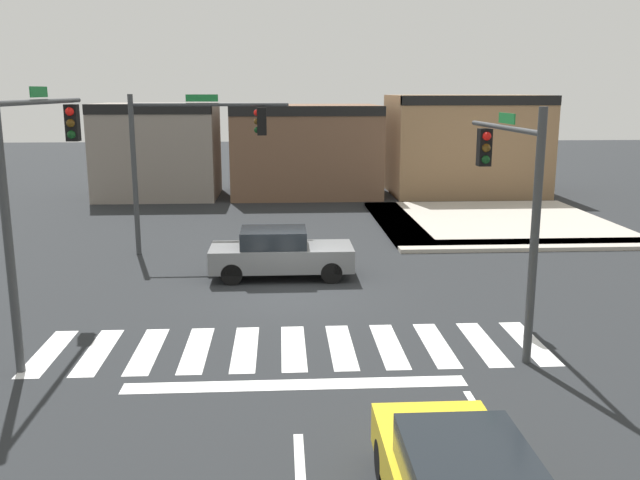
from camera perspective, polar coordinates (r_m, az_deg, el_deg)
ground_plane at (r=19.94m, az=-2.49°, el=-4.26°), size 120.00×120.00×0.00m
crosswalk_near at (r=15.68m, az=-2.23°, el=-8.94°), size 11.43×2.81×0.01m
bike_detector_marking at (r=11.89m, az=7.56°, el=-16.35°), size 0.93×0.93×0.01m
curb_corner_northeast at (r=30.36m, az=13.47°, el=1.33°), size 10.00×10.60×0.15m
storefront_row at (r=38.34m, az=1.34°, el=7.71°), size 24.23×6.53×5.45m
traffic_signal_southeast at (r=16.23m, az=15.48°, el=4.75°), size 0.32×4.95×5.39m
traffic_signal_northwest at (r=24.33m, az=-10.64°, el=7.97°), size 5.48×0.32×5.58m
traffic_signal_southwest at (r=16.72m, az=-22.35°, el=5.91°), size 0.32×5.66×5.80m
car_gray at (r=21.23m, az=-3.37°, el=-1.10°), size 4.39×1.80×1.53m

